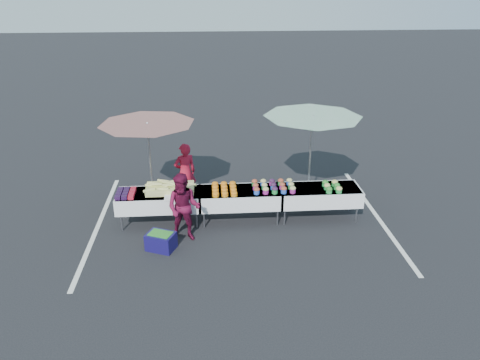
{
  "coord_description": "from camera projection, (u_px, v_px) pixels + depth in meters",
  "views": [
    {
      "loc": [
        -0.69,
        -9.45,
        5.14
      ],
      "look_at": [
        0.0,
        0.0,
        1.0
      ],
      "focal_mm": 35.0,
      "sensor_mm": 36.0,
      "label": 1
    }
  ],
  "objects": [
    {
      "name": "umbrella_right",
      "position": [
        312.0,
        124.0,
        10.55
      ],
      "size": [
        2.51,
        2.51,
        2.29
      ],
      "rotation": [
        0.0,
        0.0,
        -0.13
      ],
      "color": "black",
      "rests_on": "ground"
    },
    {
      "name": "berry_punnets",
      "position": [
        126.0,
        193.0,
        10.2
      ],
      "size": [
        0.4,
        0.54,
        0.08
      ],
      "color": "black",
      "rests_on": "table_left"
    },
    {
      "name": "potato_cups",
      "position": [
        273.0,
        186.0,
        10.46
      ],
      "size": [
        0.94,
        0.58,
        0.16
      ],
      "color": "blue",
      "rests_on": "table_right"
    },
    {
      "name": "carrot_bowls",
      "position": [
        224.0,
        189.0,
        10.39
      ],
      "size": [
        0.55,
        0.69,
        0.11
      ],
      "color": "orange",
      "rests_on": "table_center"
    },
    {
      "name": "customer",
      "position": [
        184.0,
        208.0,
        9.68
      ],
      "size": [
        0.83,
        0.71,
        1.48
      ],
      "primitive_type": "imported",
      "rotation": [
        0.0,
        0.0,
        -0.23
      ],
      "color": "#5C0D2B",
      "rests_on": "ground"
    },
    {
      "name": "corn_pile",
      "position": [
        170.0,
        188.0,
        10.34
      ],
      "size": [
        1.16,
        0.57,
        0.26
      ],
      "color": "tan",
      "rests_on": "table_left"
    },
    {
      "name": "umbrella_left",
      "position": [
        148.0,
        131.0,
        10.39
      ],
      "size": [
        2.61,
        2.61,
        2.18
      ],
      "rotation": [
        0.0,
        0.0,
        0.26
      ],
      "color": "black",
      "rests_on": "ground"
    },
    {
      "name": "stripe_right",
      "position": [
        376.0,
        215.0,
        10.96
      ],
      "size": [
        0.1,
        5.0,
        0.0
      ],
      "primitive_type": "cube",
      "color": "silver",
      "rests_on": "ground"
    },
    {
      "name": "vendor",
      "position": [
        185.0,
        172.0,
        11.41
      ],
      "size": [
        0.63,
        0.51,
        1.48
      ],
      "primitive_type": "imported",
      "rotation": [
        0.0,
        0.0,
        3.48
      ],
      "color": "#B4142C",
      "rests_on": "ground"
    },
    {
      "name": "storage_bin",
      "position": [
        161.0,
        241.0,
        9.53
      ],
      "size": [
        0.67,
        0.59,
        0.36
      ],
      "rotation": [
        0.0,
        0.0,
        -0.41
      ],
      "color": "#130E48",
      "rests_on": "ground"
    },
    {
      "name": "table_center",
      "position": [
        240.0,
        197.0,
        10.51
      ],
      "size": [
        1.86,
        0.81,
        0.75
      ],
      "color": "white",
      "rests_on": "ground"
    },
    {
      "name": "bean_baskets",
      "position": [
        332.0,
        186.0,
        10.46
      ],
      "size": [
        0.36,
        0.5,
        0.15
      ],
      "color": "#228A3B",
      "rests_on": "table_right"
    },
    {
      "name": "ground",
      "position": [
        240.0,
        220.0,
        10.74
      ],
      "size": [
        80.0,
        80.0,
        0.0
      ],
      "primitive_type": "plane",
      "color": "black"
    },
    {
      "name": "stripe_left",
      "position": [
        99.0,
        225.0,
        10.53
      ],
      "size": [
        0.1,
        5.0,
        0.0
      ],
      "primitive_type": "cube",
      "color": "silver",
      "rests_on": "ground"
    },
    {
      "name": "table_left",
      "position": [
        159.0,
        200.0,
        10.39
      ],
      "size": [
        1.86,
        0.81,
        0.75
      ],
      "color": "white",
      "rests_on": "ground"
    },
    {
      "name": "plastic_bags",
      "position": [
        172.0,
        197.0,
        10.06
      ],
      "size": [
        0.3,
        0.25,
        0.05
      ],
      "primitive_type": "cube",
      "color": "white",
      "rests_on": "table_left"
    },
    {
      "name": "table_right",
      "position": [
        319.0,
        194.0,
        10.63
      ],
      "size": [
        1.86,
        0.81,
        0.75
      ],
      "color": "white",
      "rests_on": "ground"
    }
  ]
}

